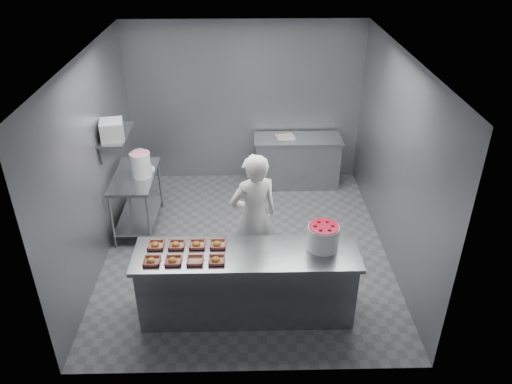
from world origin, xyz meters
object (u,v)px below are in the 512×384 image
tray_2 (195,260)px  tray_5 (176,245)px  tray_7 (218,244)px  tray_1 (173,260)px  strawberry_tub (323,236)px  glaze_bucket (141,164)px  prep_table (137,193)px  service_counter (247,283)px  appliance (112,130)px  tray_0 (152,261)px  tray_3 (216,260)px  tray_6 (197,244)px  worker (254,217)px  tray_4 (156,245)px  back_counter (297,161)px

tray_2 → tray_5: 0.39m
tray_7 → tray_1: bearing=-148.1°
strawberry_tub → glaze_bucket: (-2.40, 1.82, 0.04)m
tray_2 → glaze_bucket: (-0.95, 2.06, 0.18)m
prep_table → service_counter: bearing=-49.8°
service_counter → glaze_bucket: bearing=128.6°
tray_5 → glaze_bucket: glaze_bucket is taller
tray_1 → appliance: 2.29m
tray_5 → tray_0: bearing=-128.7°
tray_2 → glaze_bucket: bearing=114.7°
tray_0 → appliance: 2.20m
tray_3 → tray_6: (-0.24, 0.30, 0.00)m
tray_3 → worker: worker is taller
tray_1 → tray_2: tray_1 is taller
service_counter → strawberry_tub: 1.07m
tray_3 → appliance: bearing=127.8°
tray_3 → tray_4: bearing=157.4°
service_counter → appliance: bearing=135.9°
back_counter → appliance: appliance is taller
tray_4 → service_counter: bearing=-8.1°
appliance → tray_0: bearing=-80.4°
tray_2 → tray_3: tray_3 is taller
tray_4 → back_counter: bearing=57.7°
tray_1 → back_counter: bearing=63.2°
tray_3 → strawberry_tub: 1.25m
tray_1 → tray_6: bearing=51.3°
tray_7 → worker: bearing=55.7°
service_counter → appliance: size_ratio=7.51×
prep_table → tray_4: size_ratio=6.40×
back_counter → glaze_bucket: glaze_bucket is taller
back_counter → appliance: bearing=-151.3°
tray_1 → tray_5: 0.30m
tray_2 → tray_6: size_ratio=1.00×
tray_0 → tray_3: same height
back_counter → tray_0: bearing=-119.9°
tray_1 → tray_2: (0.24, 0.00, -0.00)m
back_counter → tray_6: 3.47m
tray_5 → worker: bearing=34.8°
appliance → tray_7: bearing=-59.5°
service_counter → tray_6: (-0.58, 0.15, 0.47)m
tray_6 → appliance: (-1.24, 1.61, 0.77)m
tray_1 → tray_3: 0.48m
back_counter → tray_7: tray_7 is taller
tray_2 → strawberry_tub: strawberry_tub is taller
tray_7 → appliance: bearing=132.6°
tray_6 → glaze_bucket: size_ratio=0.42×
service_counter → worker: (0.10, 0.79, 0.43)m
worker → tray_7: bearing=34.6°
tray_5 → appliance: bearing=121.9°
service_counter → glaze_bucket: (-1.52, 1.91, 0.64)m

